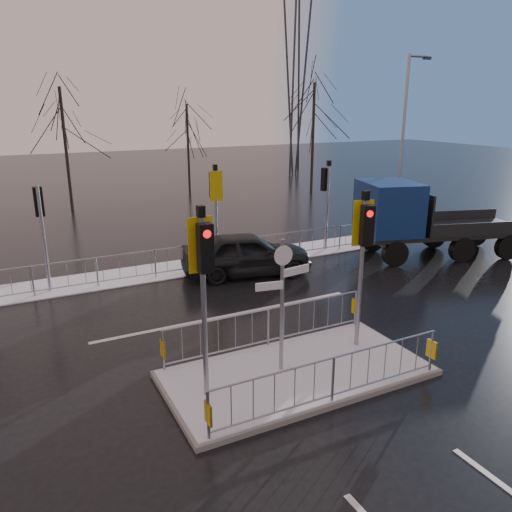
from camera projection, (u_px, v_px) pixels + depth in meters
name	position (u px, v px, depth m)	size (l,w,h in m)	color
ground	(296.00, 375.00, 11.43)	(120.00, 120.00, 0.00)	black
snow_verge	(177.00, 269.00, 18.76)	(30.00, 2.00, 0.04)	white
lane_markings	(304.00, 382.00, 11.15)	(8.00, 11.38, 0.01)	silver
traffic_island	(296.00, 360.00, 11.32)	(6.00, 3.04, 4.15)	slate
far_kerb_fixtures	(188.00, 246.00, 18.17)	(18.00, 0.65, 3.83)	gray
car_far_lane	(247.00, 254.00, 17.98)	(1.87, 4.66, 1.59)	black
flatbed_truck	(410.00, 217.00, 19.86)	(7.04, 4.15, 3.08)	black
tree_far_a	(63.00, 125.00, 27.93)	(3.75, 3.75, 7.08)	black
tree_far_b	(188.00, 132.00, 33.28)	(3.25, 3.25, 6.14)	black
tree_far_c	(314.00, 117.00, 33.90)	(4.00, 4.00, 7.55)	black
street_lamp_right	(404.00, 141.00, 21.98)	(1.25, 0.18, 8.00)	gray
pylon_wires	(285.00, 40.00, 41.11)	(70.00, 2.38, 19.97)	#2D3033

